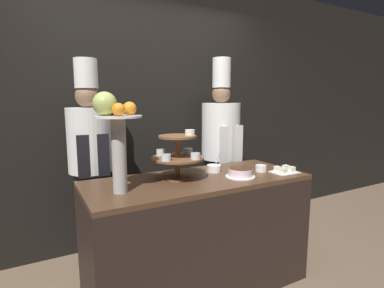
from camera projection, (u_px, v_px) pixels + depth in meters
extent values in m
cube|color=black|center=(149.00, 108.00, 3.12)|extent=(10.00, 0.06, 2.80)
cube|color=black|center=(198.00, 235.00, 2.36)|extent=(1.70, 0.70, 0.86)
cube|color=#4C3321|center=(198.00, 180.00, 2.29)|extent=(1.70, 0.70, 0.03)
cylinder|color=brown|center=(178.00, 178.00, 2.25)|extent=(0.18, 0.18, 0.02)
cylinder|color=brown|center=(178.00, 158.00, 2.23)|extent=(0.04, 0.04, 0.33)
cylinder|color=brown|center=(178.00, 158.00, 2.23)|extent=(0.40, 0.40, 0.02)
cylinder|color=brown|center=(177.00, 137.00, 2.20)|extent=(0.28, 0.28, 0.02)
cylinder|color=silver|center=(195.00, 156.00, 2.15)|extent=(0.07, 0.07, 0.04)
cylinder|color=green|center=(195.00, 157.00, 2.15)|extent=(0.06, 0.06, 0.03)
cylinder|color=silver|center=(188.00, 151.00, 2.35)|extent=(0.07, 0.07, 0.04)
cylinder|color=red|center=(188.00, 152.00, 2.35)|extent=(0.06, 0.06, 0.03)
cylinder|color=silver|center=(161.00, 152.00, 2.30)|extent=(0.07, 0.07, 0.04)
cylinder|color=gold|center=(161.00, 153.00, 2.30)|extent=(0.06, 0.06, 0.03)
cylinder|color=silver|center=(166.00, 157.00, 2.09)|extent=(0.07, 0.07, 0.04)
cylinder|color=beige|center=(166.00, 158.00, 2.09)|extent=(0.06, 0.06, 0.03)
cylinder|color=white|center=(190.00, 132.00, 2.23)|extent=(0.07, 0.07, 0.04)
cylinder|color=#B2ADA8|center=(119.00, 156.00, 1.90)|extent=(0.09, 0.09, 0.48)
cylinder|color=white|center=(118.00, 117.00, 1.86)|extent=(0.30, 0.30, 0.01)
sphere|color=orange|center=(130.00, 108.00, 1.88)|extent=(0.09, 0.09, 0.09)
sphere|color=red|center=(112.00, 109.00, 1.91)|extent=(0.07, 0.07, 0.07)
sphere|color=#ADC160|center=(105.00, 104.00, 1.82)|extent=(0.15, 0.15, 0.15)
sphere|color=orange|center=(119.00, 109.00, 1.78)|extent=(0.08, 0.08, 0.08)
cylinder|color=white|center=(240.00, 176.00, 2.32)|extent=(0.23, 0.23, 0.01)
cylinder|color=silver|center=(240.00, 172.00, 2.31)|extent=(0.18, 0.18, 0.06)
cylinder|color=#472819|center=(240.00, 168.00, 2.31)|extent=(0.18, 0.18, 0.01)
cylinder|color=white|center=(261.00, 168.00, 2.49)|extent=(0.09, 0.09, 0.05)
cube|color=white|center=(284.00, 172.00, 2.46)|extent=(0.21, 0.16, 0.01)
cube|color=silver|center=(283.00, 171.00, 2.41)|extent=(0.04, 0.04, 0.04)
cube|color=silver|center=(292.00, 169.00, 2.45)|extent=(0.04, 0.04, 0.04)
cube|color=silver|center=(277.00, 169.00, 2.46)|extent=(0.04, 0.04, 0.04)
cube|color=silver|center=(286.00, 168.00, 2.51)|extent=(0.04, 0.04, 0.04)
cylinder|color=white|center=(214.00, 168.00, 2.48)|extent=(0.12, 0.12, 0.06)
cylinder|color=#BCBCC1|center=(217.00, 159.00, 2.49)|extent=(0.05, 0.01, 0.11)
cube|color=#38332D|center=(93.00, 221.00, 2.61)|extent=(0.27, 0.15, 0.88)
cylinder|color=white|center=(89.00, 140.00, 2.51)|extent=(0.35, 0.35, 0.54)
cube|color=black|center=(94.00, 156.00, 2.38)|extent=(0.25, 0.01, 0.35)
sphere|color=#846047|center=(87.00, 96.00, 2.45)|extent=(0.19, 0.19, 0.19)
cylinder|color=white|center=(86.00, 73.00, 2.43)|extent=(0.19, 0.19, 0.24)
cube|color=#38332D|center=(220.00, 198.00, 3.24)|extent=(0.30, 0.16, 0.87)
cylinder|color=white|center=(221.00, 131.00, 3.13)|extent=(0.40, 0.40, 0.58)
cube|color=white|center=(231.00, 144.00, 2.99)|extent=(0.28, 0.01, 0.37)
sphere|color=#846047|center=(221.00, 94.00, 3.08)|extent=(0.19, 0.19, 0.19)
cylinder|color=white|center=(222.00, 73.00, 3.05)|extent=(0.19, 0.19, 0.30)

